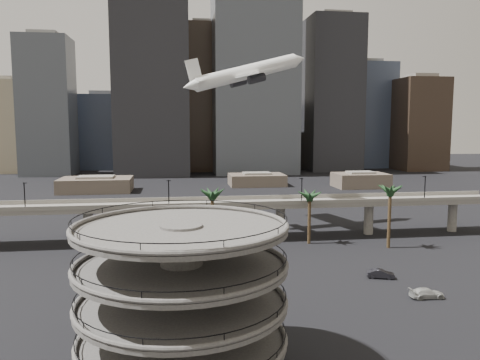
{
  "coord_description": "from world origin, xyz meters",
  "views": [
    {
      "loc": [
        -13.48,
        -51.52,
        26.41
      ],
      "look_at": [
        -2.42,
        28.0,
        16.99
      ],
      "focal_mm": 35.0,
      "sensor_mm": 36.0,
      "label": 1
    }
  ],
  "objects": [
    {
      "name": "low_buildings",
      "position": [
        6.89,
        142.3,
        2.86
      ],
      "size": [
        135.0,
        27.5,
        6.8
      ],
      "color": "brown",
      "rests_on": "ground"
    },
    {
      "name": "skyline",
      "position": [
        15.11,
        217.09,
        41.45
      ],
      "size": [
        269.0,
        86.0,
        113.47
      ],
      "color": "gray",
      "rests_on": "ground"
    },
    {
      "name": "palm_trees",
      "position": [
        14.02,
        44.65,
        11.43
      ],
      "size": [
        42.4,
        10.4,
        14.0
      ],
      "color": "#4B3620",
      "rests_on": "ground"
    },
    {
      "name": "parking_ramp",
      "position": [
        -13.0,
        -4.0,
        9.84
      ],
      "size": [
        22.2,
        22.2,
        17.35
      ],
      "color": "#4B4846",
      "rests_on": "ground"
    },
    {
      "name": "car_a",
      "position": [
        -1.62,
        19.08,
        0.8
      ],
      "size": [
        4.71,
        1.9,
        1.6
      ],
      "primitive_type": "imported",
      "rotation": [
        0.0,
        0.0,
        1.57
      ],
      "color": "#A6172E",
      "rests_on": "ground"
    },
    {
      "name": "car_c",
      "position": [
        24.5,
        13.09,
        0.77
      ],
      "size": [
        5.34,
        2.29,
        1.53
      ],
      "primitive_type": "imported",
      "rotation": [
        0.0,
        0.0,
        1.54
      ],
      "color": "#B3B4AF",
      "rests_on": "ground"
    },
    {
      "name": "airborne_jet",
      "position": [
        4.87,
        68.63,
        39.68
      ],
      "size": [
        34.58,
        31.26,
        12.33
      ],
      "rotation": [
        0.0,
        -0.26,
        0.28
      ],
      "color": "white",
      "rests_on": "ground"
    },
    {
      "name": "overpass",
      "position": [
        0.0,
        55.0,
        7.34
      ],
      "size": [
        130.0,
        9.3,
        14.7
      ],
      "color": "slate",
      "rests_on": "ground"
    },
    {
      "name": "car_b",
      "position": [
        21.56,
        22.99,
        0.77
      ],
      "size": [
        4.95,
        2.96,
        1.54
      ],
      "primitive_type": "imported",
      "rotation": [
        0.0,
        0.0,
        1.27
      ],
      "color": "black",
      "rests_on": "ground"
    },
    {
      "name": "ground",
      "position": [
        0.0,
        0.0,
        0.0
      ],
      "size": [
        700.0,
        700.0,
        0.0
      ],
      "primitive_type": "plane",
      "color": "black",
      "rests_on": "ground"
    }
  ]
}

